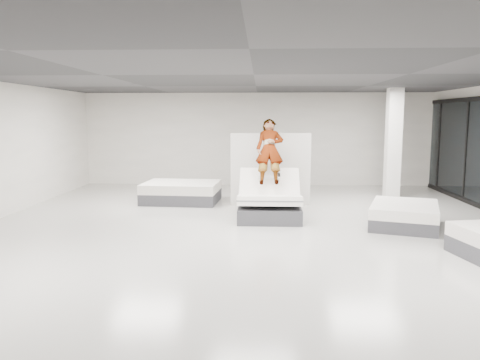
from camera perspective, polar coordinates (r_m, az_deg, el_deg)
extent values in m
plane|color=#B0ADA6|center=(9.62, 1.61, -6.62)|extent=(14.00, 14.00, 0.00)
plane|color=#252528|center=(9.36, 1.69, 12.73)|extent=(14.00, 14.00, 0.00)
cube|color=silver|center=(16.34, 2.06, 4.98)|extent=(12.00, 0.04, 3.20)
cube|color=silver|center=(2.46, -1.12, -10.97)|extent=(12.00, 0.04, 3.20)
cube|color=#3A3B40|center=(11.17, 3.59, -3.73)|extent=(1.45, 1.93, 0.34)
cube|color=white|center=(11.36, 3.60, -0.65)|extent=(1.45, 0.87, 0.79)
cube|color=slate|center=(11.36, 3.60, -0.65)|extent=(1.46, 0.77, 0.67)
cube|color=white|center=(10.65, 3.63, -2.47)|extent=(1.45, 0.99, 0.33)
cube|color=slate|center=(10.65, 3.63, -2.47)|extent=(1.47, 0.98, 0.15)
cube|color=silver|center=(11.42, 3.61, 1.02)|extent=(0.53, 0.38, 0.35)
imported|color=slate|center=(11.30, 3.62, 2.07)|extent=(0.68, 1.72, 1.50)
cube|color=black|center=(10.99, 4.78, 0.63)|extent=(0.05, 0.14, 0.08)
cube|color=silver|center=(12.55, 3.75, 1.27)|extent=(2.15, 0.29, 1.95)
cube|color=#3A3B40|center=(10.88, 19.37, -4.64)|extent=(1.86, 2.15, 0.27)
cube|color=white|center=(10.83, 19.43, -3.35)|extent=(1.86, 2.15, 0.23)
cube|color=#3A3B40|center=(13.24, -7.14, -2.03)|extent=(2.14, 1.67, 0.31)
cube|color=white|center=(13.19, -7.16, -0.82)|extent=(2.14, 1.67, 0.26)
cube|color=silver|center=(14.37, 18.17, 4.22)|extent=(0.40, 0.40, 3.20)
cube|color=black|center=(14.54, 25.92, 3.28)|extent=(0.09, 0.08, 2.80)
cube|color=black|center=(16.39, 23.17, 3.85)|extent=(0.09, 0.08, 2.80)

